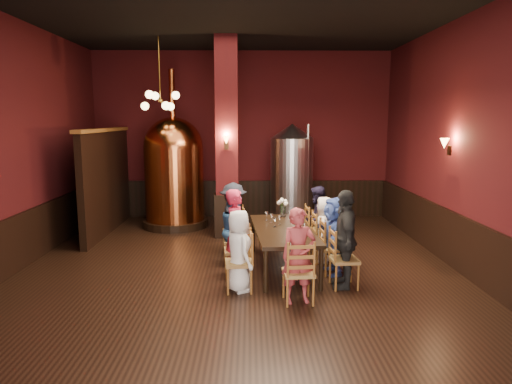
{
  "coord_description": "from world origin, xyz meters",
  "views": [
    {
      "loc": [
        0.21,
        -7.58,
        2.69
      ],
      "look_at": [
        0.32,
        0.2,
        1.44
      ],
      "focal_mm": 32.0,
      "sensor_mm": 36.0,
      "label": 1
    }
  ],
  "objects_px": {
    "person_1": "(237,233)",
    "copper_kettle": "(174,171)",
    "steel_vessel": "(292,175)",
    "person_0": "(239,251)",
    "person_2": "(235,230)",
    "rose_vase": "(283,205)",
    "dining_table": "(283,232)"
  },
  "relations": [
    {
      "from": "person_1",
      "to": "person_2",
      "type": "xyz_separation_m",
      "value": [
        -0.05,
        0.66,
        -0.1
      ]
    },
    {
      "from": "copper_kettle",
      "to": "steel_vessel",
      "type": "relative_size",
      "value": 1.51
    },
    {
      "from": "person_0",
      "to": "copper_kettle",
      "type": "height_order",
      "value": "copper_kettle"
    },
    {
      "from": "steel_vessel",
      "to": "rose_vase",
      "type": "relative_size",
      "value": 6.76
    },
    {
      "from": "person_2",
      "to": "person_0",
      "type": "bearing_deg",
      "value": 171.14
    },
    {
      "from": "dining_table",
      "to": "person_0",
      "type": "xyz_separation_m",
      "value": [
        -0.77,
        -1.06,
        -0.04
      ]
    },
    {
      "from": "steel_vessel",
      "to": "dining_table",
      "type": "bearing_deg",
      "value": -97.72
    },
    {
      "from": "person_0",
      "to": "steel_vessel",
      "type": "relative_size",
      "value": 0.5
    },
    {
      "from": "rose_vase",
      "to": "person_2",
      "type": "bearing_deg",
      "value": -142.58
    },
    {
      "from": "person_2",
      "to": "rose_vase",
      "type": "relative_size",
      "value": 3.48
    },
    {
      "from": "person_0",
      "to": "rose_vase",
      "type": "height_order",
      "value": "person_0"
    },
    {
      "from": "rose_vase",
      "to": "person_0",
      "type": "bearing_deg",
      "value": -112.31
    },
    {
      "from": "steel_vessel",
      "to": "person_0",
      "type": "bearing_deg",
      "value": -105.31
    },
    {
      "from": "copper_kettle",
      "to": "steel_vessel",
      "type": "bearing_deg",
      "value": 1.71
    },
    {
      "from": "steel_vessel",
      "to": "rose_vase",
      "type": "xyz_separation_m",
      "value": [
        -0.4,
        -2.48,
        -0.29
      ]
    },
    {
      "from": "person_0",
      "to": "person_2",
      "type": "height_order",
      "value": "person_2"
    },
    {
      "from": "person_1",
      "to": "copper_kettle",
      "type": "bearing_deg",
      "value": 37.81
    },
    {
      "from": "rose_vase",
      "to": "dining_table",
      "type": "bearing_deg",
      "value": -94.08
    },
    {
      "from": "copper_kettle",
      "to": "steel_vessel",
      "type": "distance_m",
      "value": 2.96
    },
    {
      "from": "dining_table",
      "to": "steel_vessel",
      "type": "height_order",
      "value": "steel_vessel"
    },
    {
      "from": "dining_table",
      "to": "steel_vessel",
      "type": "relative_size",
      "value": 0.96
    },
    {
      "from": "person_1",
      "to": "rose_vase",
      "type": "height_order",
      "value": "person_1"
    },
    {
      "from": "dining_table",
      "to": "person_1",
      "type": "bearing_deg",
      "value": -158.78
    },
    {
      "from": "person_0",
      "to": "copper_kettle",
      "type": "relative_size",
      "value": 0.33
    },
    {
      "from": "dining_table",
      "to": "person_1",
      "type": "relative_size",
      "value": 1.62
    },
    {
      "from": "steel_vessel",
      "to": "rose_vase",
      "type": "height_order",
      "value": "steel_vessel"
    },
    {
      "from": "person_2",
      "to": "steel_vessel",
      "type": "xyz_separation_m",
      "value": [
        1.34,
        3.2,
        0.63
      ]
    },
    {
      "from": "rose_vase",
      "to": "steel_vessel",
      "type": "bearing_deg",
      "value": 80.85
    },
    {
      "from": "person_0",
      "to": "person_1",
      "type": "bearing_deg",
      "value": -19.58
    },
    {
      "from": "person_1",
      "to": "rose_vase",
      "type": "xyz_separation_m",
      "value": [
        0.89,
        1.38,
        0.24
      ]
    },
    {
      "from": "person_0",
      "to": "steel_vessel",
      "type": "bearing_deg",
      "value": -39.33
    },
    {
      "from": "person_0",
      "to": "person_1",
      "type": "xyz_separation_m",
      "value": [
        -0.05,
        0.67,
        0.11
      ]
    }
  ]
}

